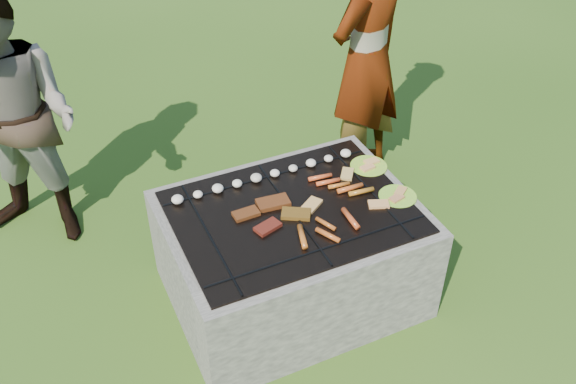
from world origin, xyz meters
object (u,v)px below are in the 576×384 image
(plate_near, at_px, (398,196))
(bystander, at_px, (15,124))
(fire_pit, at_px, (292,257))
(plate_far, at_px, (369,166))
(cook, at_px, (367,59))

(plate_near, height_order, bystander, bystander)
(fire_pit, bearing_deg, bystander, 136.39)
(plate_far, bearing_deg, bystander, 151.37)
(plate_far, bearing_deg, fire_pit, -162.58)
(fire_pit, height_order, bystander, bystander)
(bystander, bearing_deg, cook, 31.20)
(plate_far, distance_m, plate_near, 0.30)
(plate_near, bearing_deg, bystander, 144.31)
(fire_pit, relative_size, plate_far, 4.82)
(fire_pit, distance_m, plate_far, 0.67)
(cook, bearing_deg, fire_pit, 21.83)
(plate_far, bearing_deg, cook, 61.54)
(plate_near, bearing_deg, plate_far, 89.97)
(cook, relative_size, bystander, 1.06)
(plate_far, relative_size, plate_near, 1.22)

